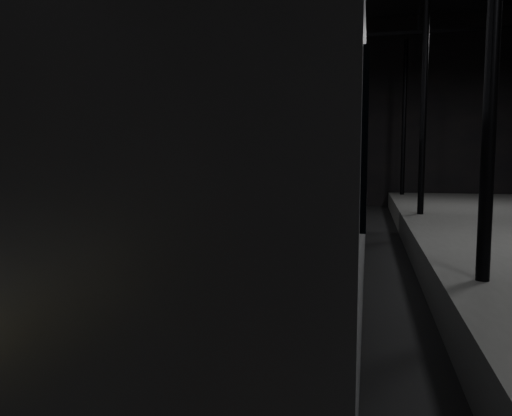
% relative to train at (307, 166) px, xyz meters
% --- Properties ---
extents(ground, '(44.00, 44.00, 0.00)m').
position_rel_train_xyz_m(ground, '(0.00, 1.18, -3.17)').
color(ground, black).
rests_on(ground, ground).
extents(platform_left, '(9.00, 43.80, 1.00)m').
position_rel_train_xyz_m(platform_left, '(-7.50, 1.18, -2.67)').
color(platform_left, '#585855').
rests_on(platform_left, ground).
extents(tactile_strip, '(0.50, 43.80, 0.01)m').
position_rel_train_xyz_m(tactile_strip, '(-3.25, 1.18, -2.17)').
color(tactile_strip, '#9A6F1C').
rests_on(tactile_strip, platform_left).
extents(track, '(2.40, 43.00, 0.24)m').
position_rel_train_xyz_m(track, '(0.00, 1.18, -3.11)').
color(track, '#3F3328').
rests_on(track, ground).
extents(train, '(3.18, 21.28, 5.69)m').
position_rel_train_xyz_m(train, '(0.00, 0.00, 0.00)').
color(train, '#A7AAAF').
rests_on(train, ground).
extents(woman, '(0.61, 0.44, 1.54)m').
position_rel_train_xyz_m(woman, '(-6.06, 0.30, -1.41)').
color(woman, '#8D7057').
rests_on(woman, platform_left).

